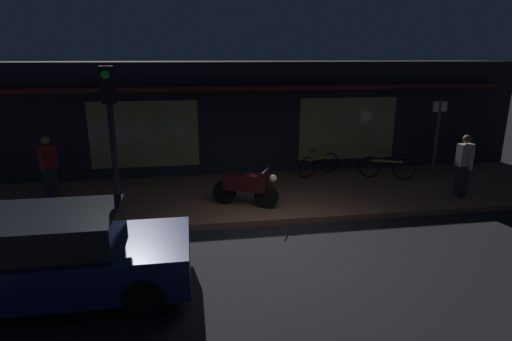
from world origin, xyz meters
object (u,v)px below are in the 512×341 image
at_px(bicycle_parked, 386,167).
at_px(sign_post, 437,133).
at_px(person_photographer, 49,166).
at_px(person_bystander, 464,165).
at_px(traffic_light_pole, 111,126).
at_px(bicycle_extra, 319,164).
at_px(parked_car_near, 57,256).
at_px(motorcycle, 246,187).

distance_m(bicycle_parked, sign_post, 1.90).
bearing_deg(person_photographer, bicycle_parked, 2.08).
bearing_deg(person_bystander, traffic_light_pole, -171.79).
xyz_separation_m(bicycle_extra, parked_car_near, (-6.12, -5.61, 0.20)).
bearing_deg(person_photographer, person_bystander, -8.24).
distance_m(sign_post, parked_car_near, 10.92).
relative_size(motorcycle, person_bystander, 0.95).
xyz_separation_m(traffic_light_pole, parked_car_near, (-0.70, -1.81, -1.77)).
distance_m(bicycle_parked, parked_car_near, 9.44).
height_order(motorcycle, bicycle_parked, motorcycle).
bearing_deg(person_bystander, bicycle_extra, 140.52).
distance_m(bicycle_extra, parked_car_near, 8.31).
bearing_deg(traffic_light_pole, person_photographer, 127.50).
height_order(motorcycle, person_photographer, person_photographer).
relative_size(bicycle_parked, bicycle_extra, 1.01).
bearing_deg(person_bystander, bicycle_parked, 122.14).
height_order(person_bystander, sign_post, sign_post).
bearing_deg(bicycle_parked, bicycle_extra, 160.74).
distance_m(bicycle_extra, traffic_light_pole, 6.91).
distance_m(motorcycle, traffic_light_pole, 3.65).
relative_size(bicycle_extra, sign_post, 0.62).
height_order(bicycle_parked, traffic_light_pole, traffic_light_pole).
bearing_deg(sign_post, person_bystander, -102.12).
distance_m(bicycle_parked, person_photographer, 9.50).
relative_size(motorcycle, person_photographer, 0.95).
height_order(motorcycle, traffic_light_pole, traffic_light_pole).
bearing_deg(traffic_light_pole, parked_car_near, -111.11).
bearing_deg(motorcycle, traffic_light_pole, -153.00).
bearing_deg(person_bystander, motorcycle, 177.98).
bearing_deg(traffic_light_pole, bicycle_extra, 34.97).
bearing_deg(bicycle_extra, person_photographer, -172.34).
distance_m(motorcycle, sign_post, 6.46).
xyz_separation_m(bicycle_parked, person_photographer, (-9.48, -0.34, 0.52)).
relative_size(bicycle_parked, parked_car_near, 0.37).
bearing_deg(sign_post, motorcycle, -163.83).
relative_size(person_photographer, person_bystander, 1.00).
height_order(person_photographer, parked_car_near, person_photographer).
bearing_deg(sign_post, traffic_light_pole, -160.26).
relative_size(bicycle_extra, person_photographer, 0.90).
height_order(bicycle_extra, traffic_light_pole, traffic_light_pole).
height_order(traffic_light_pole, parked_car_near, traffic_light_pole).
xyz_separation_m(sign_post, traffic_light_pole, (-8.96, -3.22, 0.97)).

